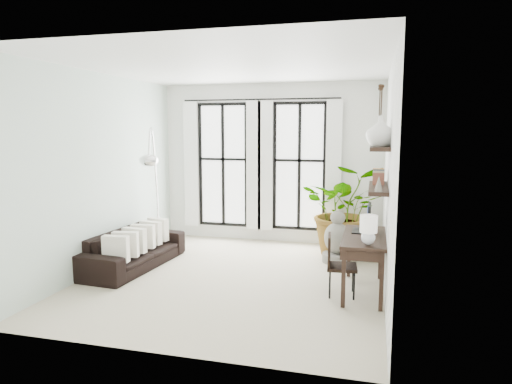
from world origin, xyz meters
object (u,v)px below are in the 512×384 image
(plant, at_px, (345,210))
(buddha, at_px, (337,240))
(desk, at_px, (364,241))
(desk_chair, at_px, (336,261))
(sofa, at_px, (134,249))
(arc_lamp, at_px, (152,158))

(plant, bearing_deg, buddha, -101.00)
(plant, height_order, desk, plant)
(desk_chair, relative_size, buddha, 0.94)
(sofa, height_order, desk_chair, desk_chair)
(desk_chair, bearing_deg, plant, 85.35)
(arc_lamp, bearing_deg, desk_chair, -17.33)
(plant, bearing_deg, sofa, -154.04)
(desk_chair, relative_size, arc_lamp, 0.37)
(desk_chair, bearing_deg, arc_lamp, 157.50)
(desk, distance_m, arc_lamp, 3.89)
(desk, bearing_deg, buddha, 107.85)
(sofa, distance_m, desk, 3.78)
(desk, relative_size, arc_lamp, 0.60)
(buddha, bearing_deg, desk, -72.15)
(sofa, height_order, desk, desk)
(arc_lamp, bearing_deg, desk, -13.63)
(sofa, bearing_deg, desk, -90.42)
(sofa, bearing_deg, desk_chair, -93.29)
(sofa, distance_m, arc_lamp, 1.59)
(sofa, xyz_separation_m, desk, (3.74, -0.32, 0.45))
(desk_chair, distance_m, arc_lamp, 3.68)
(buddha, bearing_deg, plant, 79.00)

